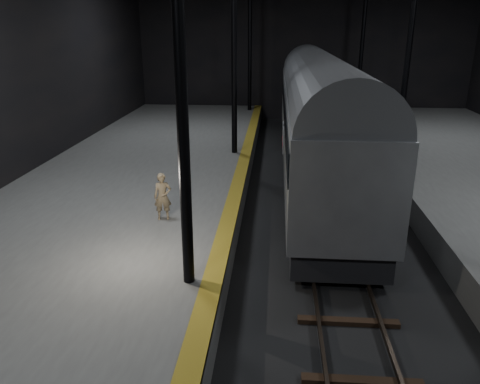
# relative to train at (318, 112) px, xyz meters

# --- Properties ---
(ground) EXTENTS (44.00, 44.00, 0.00)m
(ground) POSITION_rel_train_xyz_m (0.00, -7.48, -3.06)
(ground) COLOR black
(ground) RESTS_ON ground
(platform_left) EXTENTS (9.00, 43.80, 1.00)m
(platform_left) POSITION_rel_train_xyz_m (-7.50, -7.48, -2.56)
(platform_left) COLOR #525250
(platform_left) RESTS_ON ground
(tactile_strip) EXTENTS (0.50, 43.80, 0.01)m
(tactile_strip) POSITION_rel_train_xyz_m (-3.25, -7.48, -2.05)
(tactile_strip) COLOR olive
(tactile_strip) RESTS_ON platform_left
(track) EXTENTS (2.40, 43.00, 0.24)m
(track) POSITION_rel_train_xyz_m (0.00, -7.48, -2.99)
(track) COLOR #3F3328
(track) RESTS_ON ground
(train) EXTENTS (3.07, 20.49, 5.48)m
(train) POSITION_rel_train_xyz_m (0.00, 0.00, 0.00)
(train) COLOR gray
(train) RESTS_ON ground
(woman) EXTENTS (0.60, 0.46, 1.48)m
(woman) POSITION_rel_train_xyz_m (-5.27, -7.80, -1.31)
(woman) COLOR #8E7857
(woman) RESTS_ON platform_left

